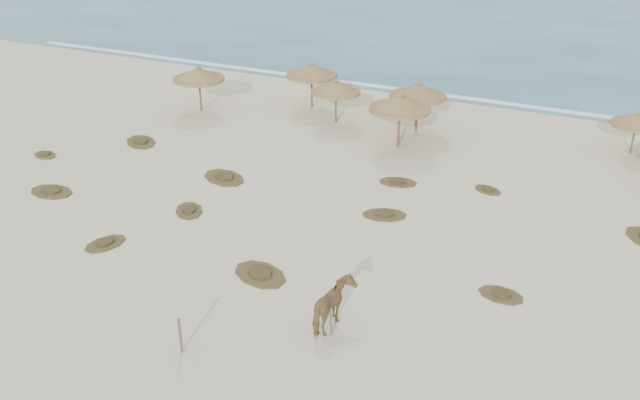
# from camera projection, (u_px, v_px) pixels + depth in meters

# --- Properties ---
(ground) EXTENTS (160.00, 160.00, 0.00)m
(ground) POSITION_uv_depth(u_px,v_px,m) (237.00, 277.00, 27.56)
(ground) COLOR beige
(ground) RESTS_ON ground
(foam_line) EXTENTS (70.00, 0.60, 0.01)m
(foam_line) POSITION_uv_depth(u_px,v_px,m) (435.00, 94.00, 48.71)
(foam_line) COLOR white
(foam_line) RESTS_ON ground
(palapa_0) EXTENTS (4.29, 4.29, 3.04)m
(palapa_0) POSITION_uv_depth(u_px,v_px,m) (199.00, 75.00, 44.58)
(palapa_0) COLOR brown
(palapa_0) RESTS_ON ground
(palapa_1) EXTENTS (3.91, 3.91, 3.06)m
(palapa_1) POSITION_uv_depth(u_px,v_px,m) (312.00, 71.00, 45.27)
(palapa_1) COLOR brown
(palapa_1) RESTS_ON ground
(palapa_2) EXTENTS (3.92, 3.92, 2.83)m
(palapa_2) POSITION_uv_depth(u_px,v_px,m) (336.00, 88.00, 42.62)
(palapa_2) COLOR brown
(palapa_2) RESTS_ON ground
(palapa_3) EXTENTS (3.95, 3.95, 3.23)m
(palapa_3) POSITION_uv_depth(u_px,v_px,m) (400.00, 104.00, 38.86)
(palapa_3) COLOR brown
(palapa_3) RESTS_ON ground
(palapa_4) EXTENTS (3.56, 3.56, 3.13)m
(palapa_4) POSITION_uv_depth(u_px,v_px,m) (418.00, 91.00, 41.18)
(palapa_4) COLOR brown
(palapa_4) RESTS_ON ground
(palapa_5) EXTENTS (3.23, 3.23, 2.50)m
(palapa_5) POSITION_uv_depth(u_px,v_px,m) (637.00, 120.00, 38.18)
(palapa_5) COLOR brown
(palapa_5) RESTS_ON ground
(horse) EXTENTS (0.99, 2.10, 1.76)m
(horse) POSITION_uv_depth(u_px,v_px,m) (333.00, 307.00, 24.24)
(horse) COLOR olive
(horse) RESTS_ON ground
(fence_post_near) EXTENTS (0.12, 0.12, 1.30)m
(fence_post_near) POSITION_uv_depth(u_px,v_px,m) (180.00, 335.00, 23.16)
(fence_post_near) COLOR #605848
(fence_post_near) RESTS_ON ground
(fence_post_far) EXTENTS (0.08, 0.08, 1.08)m
(fence_post_far) POSITION_uv_depth(u_px,v_px,m) (331.00, 321.00, 24.04)
(fence_post_far) COLOR #605848
(fence_post_far) RESTS_ON ground
(scrub_0) EXTENTS (2.37, 1.58, 0.16)m
(scrub_0) POSITION_uv_depth(u_px,v_px,m) (51.00, 191.00, 34.51)
(scrub_0) COLOR brown
(scrub_0) RESTS_ON ground
(scrub_1) EXTENTS (3.02, 2.54, 0.16)m
(scrub_1) POSITION_uv_depth(u_px,v_px,m) (224.00, 177.00, 36.01)
(scrub_1) COLOR brown
(scrub_1) RESTS_ON ground
(scrub_2) EXTENTS (2.13, 2.22, 0.16)m
(scrub_2) POSITION_uv_depth(u_px,v_px,m) (189.00, 210.00, 32.66)
(scrub_2) COLOR brown
(scrub_2) RESTS_ON ground
(scrub_3) EXTENTS (2.38, 1.97, 0.16)m
(scrub_3) POSITION_uv_depth(u_px,v_px,m) (384.00, 214.00, 32.28)
(scrub_3) COLOR brown
(scrub_3) RESTS_ON ground
(scrub_4) EXTENTS (1.85, 1.32, 0.16)m
(scrub_4) POSITION_uv_depth(u_px,v_px,m) (501.00, 295.00, 26.40)
(scrub_4) COLOR brown
(scrub_4) RESTS_ON ground
(scrub_6) EXTENTS (2.85, 2.67, 0.16)m
(scrub_6) POSITION_uv_depth(u_px,v_px,m) (141.00, 142.00, 40.49)
(scrub_6) COLOR brown
(scrub_6) RESTS_ON ground
(scrub_7) EXTENTS (2.12, 1.61, 0.16)m
(scrub_7) POSITION_uv_depth(u_px,v_px,m) (398.00, 182.00, 35.50)
(scrub_7) COLOR brown
(scrub_7) RESTS_ON ground
(scrub_8) EXTENTS (1.75, 1.41, 0.16)m
(scrub_8) POSITION_uv_depth(u_px,v_px,m) (45.00, 155.00, 38.74)
(scrub_8) COLOR brown
(scrub_8) RESTS_ON ground
(scrub_9) EXTENTS (2.88, 2.37, 0.16)m
(scrub_9) POSITION_uv_depth(u_px,v_px,m) (260.00, 274.00, 27.69)
(scrub_9) COLOR brown
(scrub_9) RESTS_ON ground
(scrub_10) EXTENTS (1.71, 1.48, 0.16)m
(scrub_10) POSITION_uv_depth(u_px,v_px,m) (488.00, 190.00, 34.68)
(scrub_10) COLOR brown
(scrub_10) RESTS_ON ground
(scrub_11) EXTENTS (1.70, 2.13, 0.16)m
(scrub_11) POSITION_uv_depth(u_px,v_px,m) (105.00, 243.00, 29.88)
(scrub_11) COLOR brown
(scrub_11) RESTS_ON ground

